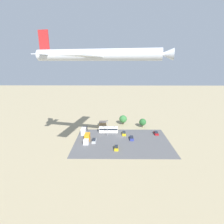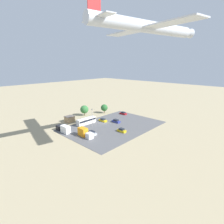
# 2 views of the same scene
# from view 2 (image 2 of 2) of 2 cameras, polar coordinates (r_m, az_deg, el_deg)

# --- Properties ---
(ground_plane) EXTENTS (400.00, 400.00, 0.00)m
(ground_plane) POSITION_cam_2_polar(r_m,az_deg,el_deg) (88.34, -2.74, -3.60)
(ground_plane) COLOR tan
(parking_lot_surface) EXTENTS (45.89, 31.44, 0.08)m
(parking_lot_surface) POSITION_cam_2_polar(r_m,az_deg,el_deg) (83.86, 0.51, -4.62)
(parking_lot_surface) COLOR #565659
(parking_lot_surface) RESTS_ON ground
(shed_building) EXTENTS (4.37, 3.95, 3.02)m
(shed_building) POSITION_cam_2_polar(r_m,az_deg,el_deg) (92.18, -13.68, -2.22)
(shed_building) COLOR tan
(shed_building) RESTS_ON ground
(bus) EXTENTS (10.34, 2.59, 3.06)m
(bus) POSITION_cam_2_polar(r_m,az_deg,el_deg) (86.99, -8.39, -2.86)
(bus) COLOR silver
(bus) RESTS_ON ground
(parked_car_0) EXTENTS (1.94, 4.15, 1.44)m
(parked_car_0) POSITION_cam_2_polar(r_m,az_deg,el_deg) (102.88, 3.68, -0.42)
(parked_car_0) COLOR maroon
(parked_car_0) RESTS_ON ground
(parked_car_1) EXTENTS (1.81, 4.01, 1.60)m
(parked_car_1) POSITION_cam_2_polar(r_m,az_deg,el_deg) (76.87, 3.16, -6.00)
(parked_car_1) COLOR gold
(parked_car_1) RESTS_ON ground
(parked_car_2) EXTENTS (1.91, 4.54, 1.48)m
(parked_car_2) POSITION_cam_2_polar(r_m,az_deg,el_deg) (74.68, -6.60, -6.80)
(parked_car_2) COLOR #ADB2B7
(parked_car_2) RESTS_ON ground
(parked_car_3) EXTENTS (1.85, 4.41, 1.61)m
(parked_car_3) POSITION_cam_2_polar(r_m,az_deg,el_deg) (88.69, 1.33, -2.99)
(parked_car_3) COLOR navy
(parked_car_3) RESTS_ON ground
(parked_car_4) EXTENTS (1.86, 4.49, 1.57)m
(parked_car_4) POSITION_cam_2_polar(r_m,az_deg,el_deg) (90.28, -2.99, -2.68)
(parked_car_4) COLOR gold
(parked_car_4) RESTS_ON ground
(parked_truck_0) EXTENTS (2.44, 7.42, 3.44)m
(parked_truck_0) POSITION_cam_2_polar(r_m,az_deg,el_deg) (72.61, -8.91, -6.74)
(parked_truck_0) COLOR silver
(parked_truck_0) RESTS_ON ground
(parked_truck_1) EXTENTS (2.35, 8.46, 3.15)m
(parked_truck_1) POSITION_cam_2_polar(r_m,az_deg,el_deg) (79.20, -15.47, -5.31)
(parked_truck_1) COLOR black
(parked_truck_1) RESTS_ON ground
(tree_near_shed) EXTENTS (4.09, 4.09, 5.38)m
(tree_near_shed) POSITION_cam_2_polar(r_m,az_deg,el_deg) (104.76, -2.55, 1.39)
(tree_near_shed) COLOR brown
(tree_near_shed) RESTS_ON ground
(tree_apron_mid) EXTENTS (4.68, 4.68, 5.96)m
(tree_apron_mid) POSITION_cam_2_polar(r_m,az_deg,el_deg) (100.95, -9.01, 0.83)
(tree_apron_mid) COLOR brown
(tree_apron_mid) RESTS_ON ground
(light_pole_lot_centre) EXTENTS (0.90, 0.28, 8.63)m
(light_pole_lot_centre) POSITION_cam_2_polar(r_m,az_deg,el_deg) (82.06, -6.45, -1.65)
(light_pole_lot_centre) COLOR gray
(light_pole_lot_centre) RESTS_ON ground
(airplane) EXTENTS (41.97, 35.68, 9.41)m
(airplane) POSITION_cam_2_polar(r_m,az_deg,el_deg) (59.26, 11.79, 25.56)
(airplane) COLOR silver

